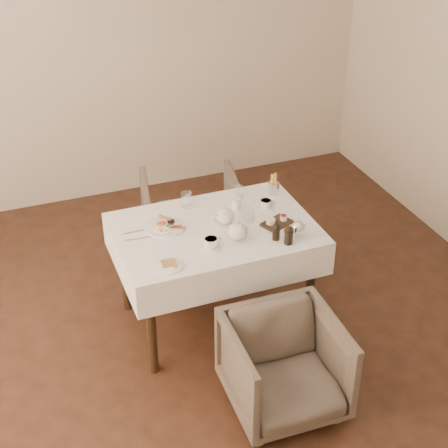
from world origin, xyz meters
name	(u,v)px	position (x,y,z in m)	size (l,w,h in m)	color
table	(215,243)	(0.12, 0.44, 0.64)	(1.28, 0.88, 0.75)	black
armchair_near	(285,366)	(0.22, -0.44, 0.30)	(0.64, 0.66, 0.60)	brown
armchair_far	(192,220)	(0.22, 1.23, 0.34)	(0.73, 0.75, 0.68)	brown
breakfast_plate	(165,226)	(-0.17, 0.55, 0.76)	(0.26, 0.26, 0.03)	white
side_plate	(167,266)	(-0.29, 0.12, 0.76)	(0.19, 0.17, 0.02)	white
teapot_centre	(224,214)	(0.20, 0.46, 0.82)	(0.17, 0.13, 0.14)	white
teapot_front	(238,230)	(0.21, 0.26, 0.82)	(0.17, 0.13, 0.14)	white
creamer	(237,203)	(0.34, 0.61, 0.80)	(0.06, 0.06, 0.08)	white
teacup_near	(211,243)	(0.02, 0.23, 0.79)	(0.13, 0.13, 0.07)	white
teacup_far	(266,204)	(0.53, 0.55, 0.78)	(0.12, 0.12, 0.06)	white
glass_left	(186,200)	(0.04, 0.76, 0.81)	(0.07, 0.07, 0.10)	silver
glass_mid	(250,216)	(0.36, 0.43, 0.80)	(0.06, 0.06, 0.09)	silver
glass_right	(239,193)	(0.41, 0.74, 0.80)	(0.07, 0.07, 0.09)	silver
condiment_board	(276,222)	(0.51, 0.33, 0.77)	(0.23, 0.19, 0.05)	black
pepper_mill_left	(276,232)	(0.43, 0.17, 0.81)	(0.06, 0.06, 0.11)	black
pepper_mill_right	(289,235)	(0.48, 0.10, 0.82)	(0.06, 0.06, 0.12)	black
silver_pot	(298,227)	(0.58, 0.16, 0.82)	(0.11, 0.09, 0.12)	white
fries_cup	(274,185)	(0.66, 0.71, 0.82)	(0.07, 0.07, 0.16)	silver
cutlery_fork	(139,231)	(-0.35, 0.57, 0.76)	(0.02, 0.20, 0.00)	silver
cutlery_knife	(140,238)	(-0.36, 0.48, 0.76)	(0.02, 0.19, 0.00)	silver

